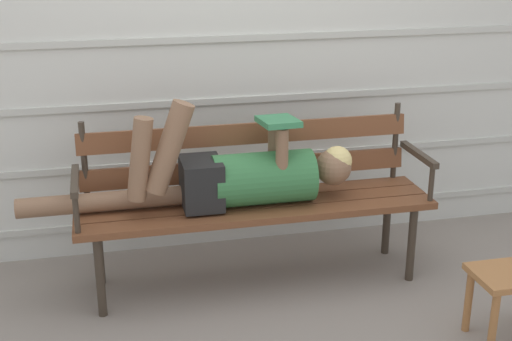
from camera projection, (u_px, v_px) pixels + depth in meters
The scene contains 4 objects.
ground_plane at pixel (262, 295), 3.63m from camera, with size 12.00×12.00×0.00m, color gray.
house_siding at pixel (233, 37), 3.88m from camera, with size 4.95×0.08×2.45m.
park_bench at pixel (253, 190), 3.66m from camera, with size 1.85×0.44×0.89m.
reclining_person at pixel (237, 175), 3.54m from camera, with size 1.71×0.27×0.59m.
Camera 1 is at (-0.75, -3.11, 1.83)m, focal length 48.97 mm.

